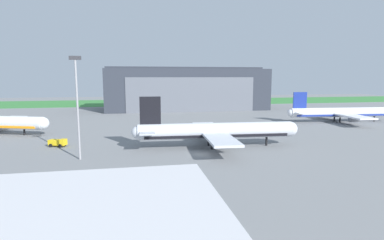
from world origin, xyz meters
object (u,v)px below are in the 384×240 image
at_px(airliner_near_right, 216,131).
at_px(apron_light_mast, 77,101).
at_px(airliner_far_right, 341,113).
at_px(pushback_tractor, 58,142).
at_px(maintenance_hangar, 186,89).

distance_m(airliner_near_right, apron_light_mast, 33.73).
height_order(airliner_far_right, apron_light_mast, apron_light_mast).
xyz_separation_m(airliner_near_right, pushback_tractor, (-39.68, 8.08, -3.00)).
bearing_deg(apron_light_mast, pushback_tractor, 118.51).
height_order(maintenance_hangar, airliner_near_right, maintenance_hangar).
height_order(maintenance_hangar, pushback_tractor, maintenance_hangar).
bearing_deg(airliner_near_right, pushback_tractor, 168.49).
relative_size(airliner_near_right, apron_light_mast, 1.93).
relative_size(airliner_far_right, apron_light_mast, 2.03).
relative_size(airliner_near_right, pushback_tractor, 8.90).
bearing_deg(pushback_tractor, apron_light_mast, -61.49).
relative_size(pushback_tractor, apron_light_mast, 0.22).
bearing_deg(airliner_far_right, pushback_tractor, -165.65).
height_order(airliner_far_right, pushback_tractor, airliner_far_right).
height_order(airliner_far_right, airliner_near_right, airliner_near_right).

